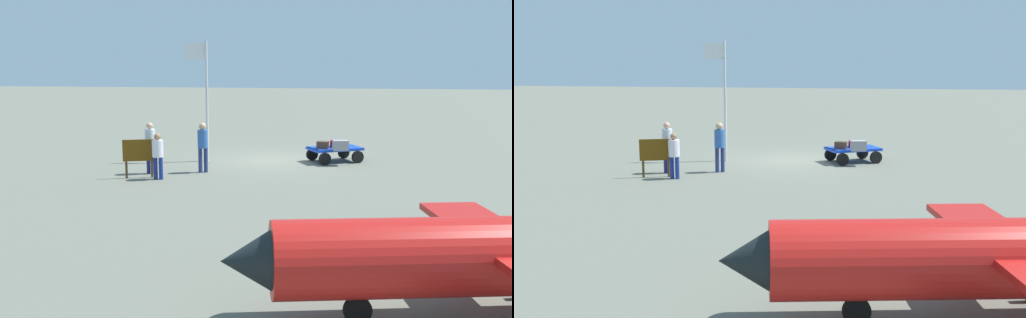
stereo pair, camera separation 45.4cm
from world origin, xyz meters
The scene contains 11 objects.
ground_plane centered at (0.00, 0.00, 0.00)m, with size 120.00×120.00×0.00m, color #676A5B.
luggage_cart centered at (-2.39, 0.02, 0.44)m, with size 2.31×2.00×0.58m.
suitcase_grey centered at (-2.48, -0.07, 0.70)m, with size 0.53×0.41×0.25m.
suitcase_maroon centered at (-2.62, 0.79, 0.77)m, with size 0.63×0.46×0.39m.
suitcase_tan centered at (-1.95, 0.42, 0.72)m, with size 0.49×0.38×0.28m.
worker_lead centered at (2.24, 2.85, 1.07)m, with size 0.48×0.48×1.79m.
worker_trailing centered at (3.46, 4.22, 0.92)m, with size 0.44×0.44×1.56m.
worker_supervisor centered at (4.01, 3.33, 1.08)m, with size 0.45×0.45×1.82m.
airplane_near centered at (-4.85, 13.63, 1.05)m, with size 8.19×5.19×2.84m.
flagpole centered at (2.69, 0.58, 2.80)m, with size 0.86×0.16×4.71m.
signboard centered at (4.16, 4.10, 0.86)m, with size 1.03×0.40×1.32m.
Camera 2 is at (-2.88, 22.11, 3.95)m, focal length 39.56 mm.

